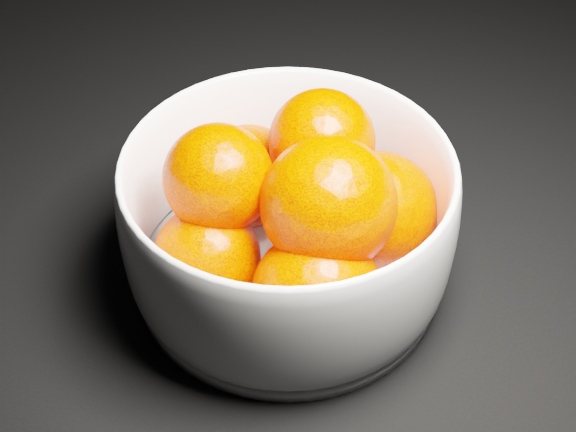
% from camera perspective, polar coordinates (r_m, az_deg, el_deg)
% --- Properties ---
extents(ground, '(3.00, 3.00, 0.00)m').
position_cam_1_polar(ground, '(0.84, -12.07, 7.71)').
color(ground, black).
rests_on(ground, ground).
extents(bowl, '(0.25, 0.25, 0.12)m').
position_cam_1_polar(bowl, '(0.60, 0.00, -0.42)').
color(bowl, white).
rests_on(bowl, ground).
extents(orange_pile, '(0.20, 0.19, 0.14)m').
position_cam_1_polar(orange_pile, '(0.58, 0.80, 0.30)').
color(orange_pile, '#FF3000').
rests_on(orange_pile, bowl).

